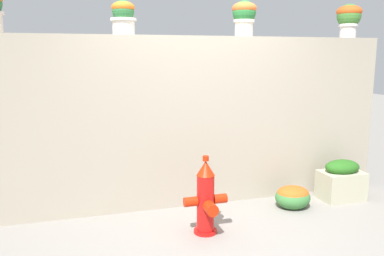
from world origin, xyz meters
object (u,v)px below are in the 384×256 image
(fire_hydrant, at_px, (206,199))
(planter_box, at_px, (341,180))
(potted_plant_1, at_px, (123,16))
(potted_plant_3, at_px, (349,17))
(flower_bush_left, at_px, (293,196))
(potted_plant_2, at_px, (244,15))

(fire_hydrant, bearing_deg, planter_box, 13.05)
(potted_plant_1, bearing_deg, fire_hydrant, -57.27)
(potted_plant_1, relative_size, potted_plant_3, 0.88)
(potted_plant_1, height_order, potted_plant_3, potted_plant_3)
(potted_plant_1, bearing_deg, flower_bush_left, -18.86)
(potted_plant_3, height_order, flower_bush_left, potted_plant_3)
(potted_plant_2, xyz_separation_m, planter_box, (1.12, -0.55, -2.00))
(potted_plant_1, relative_size, planter_box, 0.73)
(potted_plant_3, bearing_deg, potted_plant_2, 177.47)
(potted_plant_2, height_order, flower_bush_left, potted_plant_2)
(potted_plant_2, bearing_deg, fire_hydrant, -129.00)
(potted_plant_2, bearing_deg, potted_plant_1, 179.99)
(potted_plant_2, height_order, planter_box, potted_plant_2)
(flower_bush_left, relative_size, planter_box, 0.80)
(potted_plant_3, relative_size, fire_hydrant, 0.54)
(planter_box, bearing_deg, potted_plant_2, 153.80)
(flower_bush_left, bearing_deg, potted_plant_2, 122.21)
(potted_plant_1, relative_size, potted_plant_2, 0.89)
(potted_plant_1, xyz_separation_m, potted_plant_2, (1.45, -0.00, 0.05))
(planter_box, bearing_deg, potted_plant_3, 56.91)
(fire_hydrant, height_order, flower_bush_left, fire_hydrant)
(potted_plant_3, bearing_deg, flower_bush_left, -151.41)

